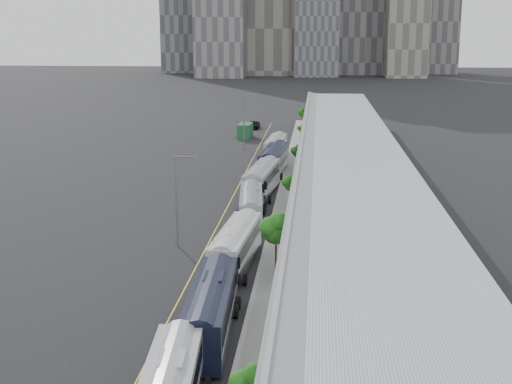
# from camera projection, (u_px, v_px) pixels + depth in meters

# --- Properties ---
(sidewalk) EXTENTS (10.00, 170.00, 0.12)m
(sidewalk) POSITION_uv_depth(u_px,v_px,m) (316.00, 210.00, 82.72)
(sidewalk) COLOR gray
(sidewalk) RESTS_ON ground
(lane_line) EXTENTS (0.12, 160.00, 0.02)m
(lane_line) POSITION_uv_depth(u_px,v_px,m) (226.00, 209.00, 83.61)
(lane_line) COLOR gold
(lane_line) RESTS_ON ground
(depot) EXTENTS (12.45, 160.40, 7.20)m
(depot) POSITION_uv_depth(u_px,v_px,m) (352.00, 182.00, 81.62)
(depot) COLOR gray
(depot) RESTS_ON ground
(bus_1) EXTENTS (3.20, 13.34, 3.87)m
(bus_1) POSITION_uv_depth(u_px,v_px,m) (211.00, 314.00, 48.31)
(bus_1) COLOR black
(bus_1) RESTS_ON ground
(bus_2) EXTENTS (3.50, 12.96, 3.74)m
(bus_2) POSITION_uv_depth(u_px,v_px,m) (236.00, 250.00, 62.71)
(bus_2) COLOR silver
(bus_2) RESTS_ON ground
(bus_3) EXTENTS (3.45, 12.15, 3.50)m
(bus_3) POSITION_uv_depth(u_px,v_px,m) (251.00, 209.00, 77.75)
(bus_3) COLOR gray
(bus_3) RESTS_ON ground
(bus_4) EXTENTS (3.93, 13.58, 3.91)m
(bus_4) POSITION_uv_depth(u_px,v_px,m) (262.00, 182.00, 90.68)
(bus_4) COLOR #93969C
(bus_4) RESTS_ON ground
(bus_5) EXTENTS (3.78, 13.81, 3.99)m
(bus_5) POSITION_uv_depth(u_px,v_px,m) (274.00, 162.00, 104.09)
(bus_5) COLOR #161C31
(bus_5) RESTS_ON ground
(bus_6) EXTENTS (3.11, 12.46, 3.61)m
(bus_6) POSITION_uv_depth(u_px,v_px,m) (276.00, 149.00, 116.79)
(bus_6) COLOR #B1B1B3
(bus_6) RESTS_ON ground
(tree_0) EXTENTS (1.65, 1.65, 4.29)m
(tree_0) POSITION_uv_depth(u_px,v_px,m) (252.00, 382.00, 35.23)
(tree_0) COLOR black
(tree_0) RESTS_ON ground
(tree_1) EXTENTS (2.41, 2.41, 5.22)m
(tree_1) POSITION_uv_depth(u_px,v_px,m) (276.00, 227.00, 61.15)
(tree_1) COLOR black
(tree_1) RESTS_ON ground
(tree_2) EXTENTS (1.61, 1.61, 3.75)m
(tree_2) POSITION_uv_depth(u_px,v_px,m) (291.00, 183.00, 84.01)
(tree_2) COLOR black
(tree_2) RESTS_ON ground
(tree_3) EXTENTS (1.37, 1.37, 3.99)m
(tree_3) POSITION_uv_depth(u_px,v_px,m) (297.00, 152.00, 103.90)
(tree_3) COLOR black
(tree_3) RESTS_ON ground
(tree_4) EXTENTS (1.09, 1.09, 3.94)m
(tree_4) POSITION_uv_depth(u_px,v_px,m) (302.00, 130.00, 126.60)
(tree_4) COLOR black
(tree_4) RESTS_ON ground
(tree_5) EXTENTS (1.78, 1.78, 4.39)m
(tree_5) POSITION_uv_depth(u_px,v_px,m) (303.00, 112.00, 152.19)
(tree_5) COLOR black
(tree_5) RESTS_ON ground
(street_lamp_near) EXTENTS (2.04, 0.22, 8.91)m
(street_lamp_near) POSITION_uv_depth(u_px,v_px,m) (178.00, 195.00, 68.05)
(street_lamp_near) COLOR #59595E
(street_lamp_near) RESTS_ON ground
(street_lamp_far) EXTENTS (2.04, 0.22, 9.75)m
(street_lamp_far) POSITION_uv_depth(u_px,v_px,m) (245.00, 118.00, 124.43)
(street_lamp_far) COLOR #59595E
(street_lamp_far) RESTS_ON ground
(shipping_container) EXTENTS (2.69, 5.56, 2.84)m
(shipping_container) POSITION_uv_depth(u_px,v_px,m) (245.00, 131.00, 138.84)
(shipping_container) COLOR #164828
(shipping_container) RESTS_ON ground
(suv) EXTENTS (2.76, 5.69, 1.56)m
(suv) POSITION_uv_depth(u_px,v_px,m) (253.00, 125.00, 152.60)
(suv) COLOR black
(suv) RESTS_ON ground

